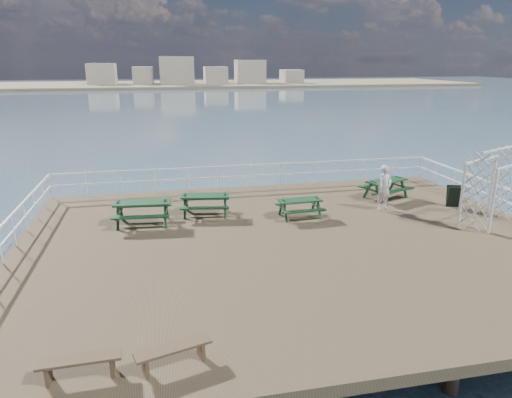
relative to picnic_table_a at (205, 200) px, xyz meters
The scene contains 12 objects.
ground 4.19m from the picnic_table_a, 52.58° to the right, with size 18.00×14.00×0.30m, color brown.
sea_backdrop 131.66m from the picnic_table_a, 83.44° to the left, with size 300.00×300.00×9.20m.
railing 2.55m from the picnic_table_a, 16.17° to the right, with size 17.77×13.76×1.10m.
picnic_table_a is the anchor object (origin of this frame).
picnic_table_b 3.65m from the picnic_table_a, 16.51° to the right, with size 1.69×1.40×0.79m.
picnic_table_c 7.95m from the picnic_table_a, ahead, with size 2.28×2.07×0.91m.
picnic_table_d 2.43m from the picnic_table_a, 165.40° to the right, with size 2.13×1.78×0.97m.
flat_bench_near 9.21m from the picnic_table_a, 99.79° to the right, with size 1.55×0.76×0.43m.
flat_bench_far 9.66m from the picnic_table_a, 109.97° to the right, with size 1.54×0.41×0.44m.
trellis_arbor 10.61m from the picnic_table_a, 17.33° to the right, with size 2.54×2.00×2.80m.
sandwich_board 10.09m from the picnic_table_a, ahead, with size 0.65×0.56×0.90m.
person 7.11m from the picnic_table_a, ahead, with size 0.66×0.43×1.82m, color silver.
Camera 1 is at (-4.07, -13.61, 5.78)m, focal length 32.00 mm.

